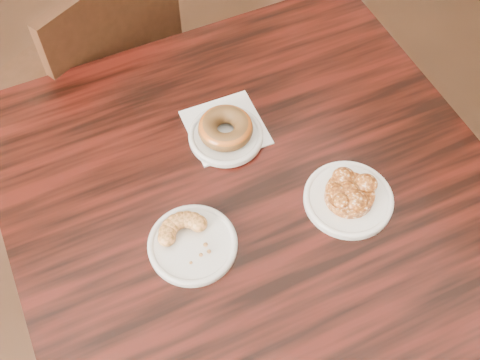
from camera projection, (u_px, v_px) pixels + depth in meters
floor at (299, 359)px, 1.78m from camera, size 5.00×5.00×0.00m
cafe_table at (253, 270)px, 1.53m from camera, size 1.17×1.17×0.75m
chair_far at (87, 76)px, 1.79m from camera, size 0.56×0.56×0.90m
napkin at (225, 127)px, 1.30m from camera, size 0.20×0.20×0.00m
plate_donut at (226, 136)px, 1.28m from camera, size 0.16×0.16×0.01m
plate_cruller at (193, 245)px, 1.14m from camera, size 0.17×0.17×0.01m
plate_fritter at (348, 199)px, 1.20m from camera, size 0.18×0.18×0.01m
glazed_donut at (226, 128)px, 1.26m from camera, size 0.12×0.12×0.04m
apple_fritter at (350, 193)px, 1.18m from camera, size 0.14×0.14×0.03m
cruller_fragment at (192, 239)px, 1.13m from camera, size 0.12×0.12×0.03m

